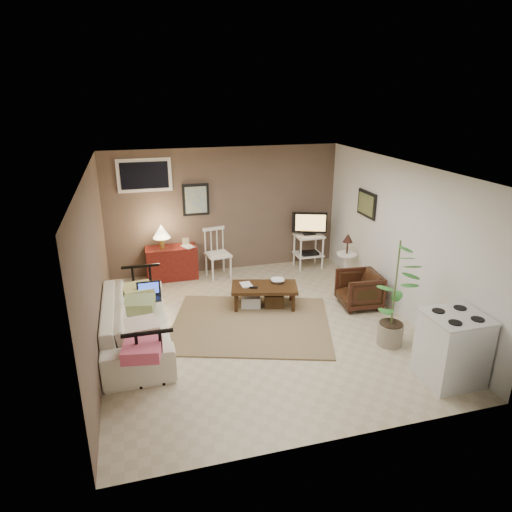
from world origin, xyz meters
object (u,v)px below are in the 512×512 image
object	(u,v)px
spindle_chair	(218,255)
stove	(452,348)
tv_stand	(309,239)
potted_plant	(395,290)
red_console	(171,260)
side_table	(347,253)
sofa	(135,315)
armchair	(359,288)
coffee_table	(264,295)

from	to	relation	value
spindle_chair	stove	world-z (taller)	spindle_chair
stove	spindle_chair	bearing A→B (deg)	117.49
tv_stand	potted_plant	size ratio (longest dim) A/B	0.73
red_console	tv_stand	size ratio (longest dim) A/B	0.95
potted_plant	side_table	bearing A→B (deg)	80.60
stove	red_console	bearing A→B (deg)	125.54
sofa	tv_stand	size ratio (longest dim) A/B	1.98
side_table	spindle_chair	bearing A→B (deg)	156.71
armchair	potted_plant	xyz separation A→B (m)	(-0.14, -1.21, 0.51)
red_console	armchair	distance (m)	3.51
red_console	tv_stand	xyz separation A→B (m)	(2.72, -0.13, 0.23)
potted_plant	stove	world-z (taller)	potted_plant
spindle_chair	armchair	size ratio (longest dim) A/B	1.44
tv_stand	coffee_table	bearing A→B (deg)	-132.34
sofa	side_table	world-z (taller)	side_table
red_console	armchair	size ratio (longest dim) A/B	1.67
side_table	red_console	bearing A→B (deg)	160.81
side_table	stove	size ratio (longest dim) A/B	1.07
coffee_table	red_console	bearing A→B (deg)	129.21
armchair	spindle_chair	bearing A→B (deg)	-128.67
spindle_chair	red_console	bearing A→B (deg)	172.09
potted_plant	sofa	bearing A→B (deg)	164.08
potted_plant	red_console	bearing A→B (deg)	130.18
spindle_chair	potted_plant	distance (m)	3.65
stove	tv_stand	bearing A→B (deg)	93.71
coffee_table	sofa	bearing A→B (deg)	-163.41
coffee_table	red_console	world-z (taller)	red_console
coffee_table	sofa	distance (m)	2.14
coffee_table	stove	distance (m)	3.02
spindle_chair	tv_stand	distance (m)	1.86
side_table	potted_plant	size ratio (longest dim) A/B	0.61
sofa	spindle_chair	distance (m)	2.65
red_console	stove	distance (m)	5.13
coffee_table	potted_plant	bearing A→B (deg)	-48.85
potted_plant	tv_stand	bearing A→B (deg)	90.17
side_table	sofa	bearing A→B (deg)	-162.69
spindle_chair	stove	size ratio (longest dim) A/B	1.05
spindle_chair	armchair	world-z (taller)	spindle_chair
sofa	red_console	bearing A→B (deg)	-17.26
red_console	sofa	bearing A→B (deg)	-107.26
spindle_chair	tv_stand	xyz separation A→B (m)	(1.85, -0.01, 0.16)
red_console	potted_plant	world-z (taller)	potted_plant
sofa	spindle_chair	bearing A→B (deg)	-36.40
coffee_table	potted_plant	xyz separation A→B (m)	(1.39, -1.59, 0.61)
red_console	armchair	bearing A→B (deg)	-35.15
sofa	side_table	bearing A→B (deg)	-72.69
side_table	stove	distance (m)	3.11
sofa	stove	world-z (taller)	stove
coffee_table	tv_stand	bearing A→B (deg)	47.66
red_console	spindle_chair	distance (m)	0.88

